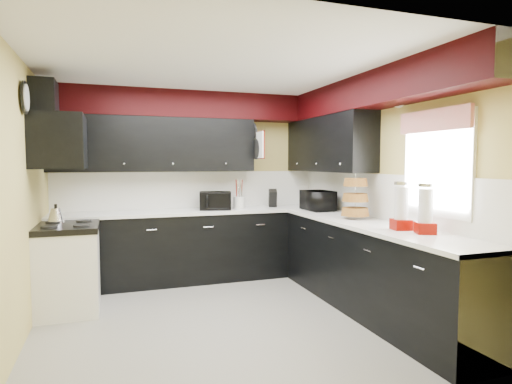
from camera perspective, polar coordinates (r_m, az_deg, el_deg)
ground at (r=4.50m, az=-4.18°, el=-16.45°), size 3.60×3.60×0.00m
wall_back at (r=5.99m, az=-8.60°, el=0.87°), size 3.60×0.06×2.50m
wall_right at (r=4.99m, az=16.15°, el=0.15°), size 0.06×3.60×2.50m
wall_left at (r=4.16m, az=-29.02°, el=-0.94°), size 0.06×3.60×2.50m
ceiling at (r=4.32m, az=-4.36°, el=16.40°), size 3.60×3.60×0.06m
cab_back at (r=5.79m, az=-7.99°, el=-7.21°), size 3.60×0.60×0.90m
cab_right at (r=4.70m, az=15.04°, el=-9.94°), size 0.60×3.00×0.90m
counter_back at (r=5.72m, az=-8.04°, el=-2.58°), size 3.62×0.64×0.04m
counter_right at (r=4.61m, az=15.14°, el=-4.26°), size 0.64×3.02×0.04m
splash_back at (r=5.98m, az=-8.58°, el=0.29°), size 3.60×0.02×0.50m
splash_right at (r=4.99m, az=16.04°, el=-0.54°), size 0.02×3.60×0.50m
upper_back at (r=5.74m, az=-13.30°, el=6.17°), size 2.60×0.35×0.70m
upper_right at (r=5.66m, az=9.54°, el=6.25°), size 0.35×1.80×0.70m
soffit_back at (r=5.85m, az=-8.40°, el=11.36°), size 3.60×0.36×0.35m
soffit_right at (r=4.79m, az=15.86°, el=12.89°), size 0.36×3.24×0.35m
stove at (r=4.99m, az=-23.71°, el=-9.58°), size 0.60×0.75×0.86m
cooktop at (r=4.90m, az=-23.86°, el=-4.34°), size 0.62×0.77×0.06m
hood at (r=4.86m, az=-24.75°, el=6.09°), size 0.50×0.78×0.55m
hood_duct at (r=4.91m, az=-26.43°, el=10.93°), size 0.24×0.40×0.40m
window at (r=4.27m, az=23.00°, el=3.39°), size 0.03×0.86×0.96m
valance at (r=4.25m, az=22.59°, el=8.80°), size 0.04×0.88×0.20m
pan_top at (r=5.95m, az=-0.38°, el=8.12°), size 0.03×0.22×0.40m
pan_mid at (r=5.82m, az=0.03°, el=5.76°), size 0.03×0.28×0.46m
pan_low at (r=6.06m, az=-0.77°, el=5.40°), size 0.03×0.24×0.42m
cut_board at (r=5.71m, az=0.52°, el=6.29°), size 0.03×0.26×0.35m
baskets at (r=4.89m, az=13.10°, el=-0.70°), size 0.27×0.27×0.50m
clock at (r=4.43m, az=-28.45°, el=11.02°), size 0.03×0.30×0.30m
deco_plate at (r=4.73m, az=18.56°, el=12.03°), size 0.03×0.24×0.24m
toaster_oven at (r=5.72m, az=-5.45°, el=-1.16°), size 0.48×0.42×0.24m
microwave at (r=5.66m, az=8.29°, el=-1.14°), size 0.33×0.48×0.26m
utensil_crock at (r=5.83m, az=-2.26°, el=-1.40°), size 0.18×0.18×0.17m
knife_block at (r=6.03m, az=2.24°, el=-0.87°), size 0.15×0.18×0.24m
kettle at (r=5.12m, az=-25.12°, el=-2.83°), size 0.18×0.18×0.15m
dispenser_a at (r=4.21m, az=18.82°, el=-1.85°), size 0.19×0.19×0.44m
dispenser_b at (r=4.06m, az=21.68°, el=-2.19°), size 0.21×0.21×0.43m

